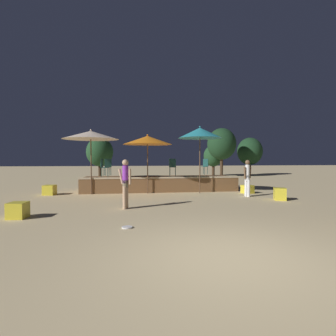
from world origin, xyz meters
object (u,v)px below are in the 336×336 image
Objects in this scene: cube_seat_2 at (247,189)px; bistro_chair_3 at (103,166)px; bistro_chair_2 at (205,165)px; background_tree_0 at (100,152)px; person_0 at (125,182)px; bistro_chair_0 at (173,165)px; person_1 at (247,177)px; patio_umbrella_1 at (91,135)px; cube_seat_3 at (280,194)px; background_tree_3 at (222,144)px; bistro_chair_1 at (108,165)px; cube_seat_0 at (18,210)px; cube_seat_1 at (50,190)px; frisbee_disc at (127,227)px; patio_umbrella_2 at (148,140)px; patio_umbrella_0 at (200,133)px; background_tree_2 at (213,156)px; background_tree_1 at (250,151)px.

bistro_chair_3 is (-7.03, 1.61, 1.13)m from cube_seat_2.
bistro_chair_2 is 0.25× the size of background_tree_0.
bistro_chair_0 is (2.43, 4.98, 0.44)m from person_0.
patio_umbrella_1 is at bearing 55.46° from person_1.
cube_seat_3 is 0.13× the size of background_tree_3.
bistro_chair_1 is 5.50m from bistro_chair_2.
cube_seat_0 is 6.15m from bistro_chair_3.
cube_seat_1 is at bearing 62.44° from person_0.
person_1 is at bearing -24.53° from bistro_chair_2.
cube_seat_3 is 16.59m from background_tree_0.
frisbee_disc is at bearing -157.90° from person_0.
background_tree_0 is at bearing -51.72° from bistro_chair_0.
patio_umbrella_2 reaches higher than bistro_chair_0.
background_tree_0 is (-8.69, 13.98, 2.05)m from cube_seat_3.
cube_seat_3 is at bearing 12.13° from cube_seat_0.
person_1 is at bearing 137.02° from bistro_chair_1.
background_tree_0 reaches higher than cube_seat_1.
patio_umbrella_0 is 1.07× the size of patio_umbrella_1.
bistro_chair_2 is at bearing -110.61° from background_tree_2.
background_tree_3 is (6.32, 9.89, 1.75)m from bistro_chair_0.
bistro_chair_2 is 5.76m from bistro_chair_3.
patio_umbrella_2 is 0.94× the size of background_tree_2.
frisbee_disc is 20.81m from background_tree_2.
person_1 is at bearing -102.62° from bistro_chair_3.
patio_umbrella_0 is at bearing 142.05° from bistro_chair_1.
background_tree_0 is at bearing -95.29° from bistro_chair_1.
bistro_chair_1 is 0.23× the size of background_tree_1.
background_tree_1 is (16.08, 12.85, 2.24)m from cube_seat_1.
cube_seat_3 is at bearing 145.44° from bistro_chair_0.
bistro_chair_0 reaches higher than cube_seat_3.
bistro_chair_0 is (-1.12, 1.42, -1.61)m from patio_umbrella_0.
patio_umbrella_2 is 5.43m from cube_seat_2.
background_tree_3 is at bearing 76.04° from cube_seat_2.
cube_seat_2 is at bearing -7.62° from patio_umbrella_2.
frisbee_disc is at bearing -113.86° from background_tree_2.
cube_seat_0 is (-6.54, -4.57, -2.72)m from patio_umbrella_0.
background_tree_3 reaches higher than bistro_chair_0.
patio_umbrella_0 is 5.84× the size of cube_seat_1.
patio_umbrella_0 is at bearing 30.24° from person_1.
bistro_chair_1 is 0.83m from bistro_chair_3.
background_tree_1 reaches higher than cube_seat_0.
background_tree_1 is (8.04, 10.96, 1.14)m from bistro_chair_2.
person_1 is at bearing -115.53° from cube_seat_2.
cube_seat_3 reaches higher than cube_seat_0.
cube_seat_1 is at bearing 163.02° from cube_seat_3.
frisbee_disc is at bearing -81.67° from background_tree_0.
background_tree_2 reaches higher than cube_seat_3.
bistro_chair_3 reaches higher than cube_seat_3.
cube_seat_0 is at bearing -91.84° from background_tree_0.
cube_seat_0 is 3.43m from frisbee_disc.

